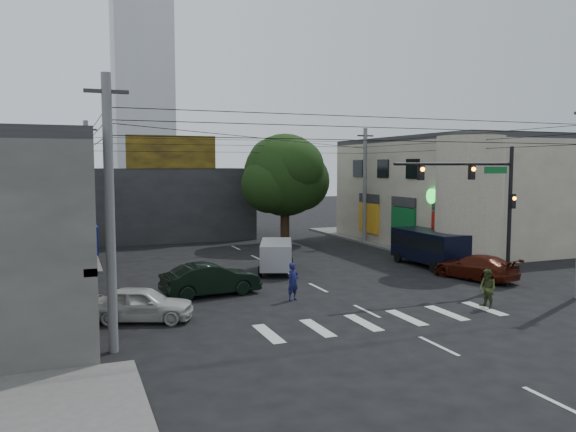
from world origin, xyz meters
TOP-DOWN VIEW (x-y plane):
  - ground at (0.00, 0.00)m, footprint 160.00×160.00m
  - sidewalk_far_right at (18.00, 18.00)m, footprint 16.00×16.00m
  - building_right at (18.00, 13.00)m, footprint 14.00×18.00m
  - corner_column at (11.00, 4.00)m, footprint 4.00×4.00m
  - building_far at (-4.00, 26.00)m, footprint 14.00×10.00m
  - billboard at (-4.00, 21.10)m, footprint 7.00×0.30m
  - tower_distant at (0.00, 70.00)m, footprint 9.00×9.00m
  - street_tree at (4.00, 17.00)m, footprint 6.40×6.40m
  - traffic_gantry at (7.82, -1.00)m, footprint 7.10×0.35m
  - utility_pole_near_left at (-10.50, -4.50)m, footprint 0.32×0.32m
  - utility_pole_far_left at (-10.50, 16.00)m, footprint 0.32×0.32m
  - utility_pole_far_right at (10.50, 16.00)m, footprint 0.32×0.32m
  - dark_sedan at (-5.49, 2.38)m, footprint 2.69×5.08m
  - white_compact at (-9.15, -1.00)m, footprint 4.41×5.22m
  - maroon_sedan at (8.88, 0.75)m, footprint 4.43×5.76m
  - silver_minivan at (-0.55, 6.68)m, footprint 5.37×4.58m
  - navy_van at (8.97, 5.06)m, footprint 5.55×2.19m
  - traffic_officer at (-2.20, -0.02)m, footprint 0.94×0.88m
  - pedestrian_olive at (5.18, -4.44)m, footprint 0.91×0.75m

SIDE VIEW (x-z plane):
  - ground at x=0.00m, z-range 0.00..0.00m
  - sidewalk_far_right at x=18.00m, z-range 0.00..0.15m
  - maroon_sedan at x=8.88m, z-range 0.00..1.38m
  - white_compact at x=-9.15m, z-range 0.00..1.40m
  - dark_sedan at x=-5.49m, z-range 0.00..1.55m
  - pedestrian_olive at x=5.18m, z-range 0.00..1.71m
  - traffic_officer at x=-2.20m, z-range 0.00..1.75m
  - silver_minivan at x=-0.55m, z-range 0.00..1.80m
  - navy_van at x=8.97m, z-range 0.00..2.20m
  - building_far at x=-4.00m, z-range 0.00..6.00m
  - building_right at x=18.00m, z-range 0.00..8.00m
  - corner_column at x=11.00m, z-range 0.00..8.00m
  - utility_pole_near_left at x=-10.50m, z-range 0.00..9.20m
  - utility_pole_far_left at x=-10.50m, z-range 0.00..9.20m
  - utility_pole_far_right at x=10.50m, z-range 0.00..9.20m
  - traffic_gantry at x=7.82m, z-range 1.23..8.43m
  - street_tree at x=4.00m, z-range 1.12..9.82m
  - billboard at x=-4.00m, z-range 6.00..8.60m
  - tower_distant at x=0.00m, z-range 0.00..44.00m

